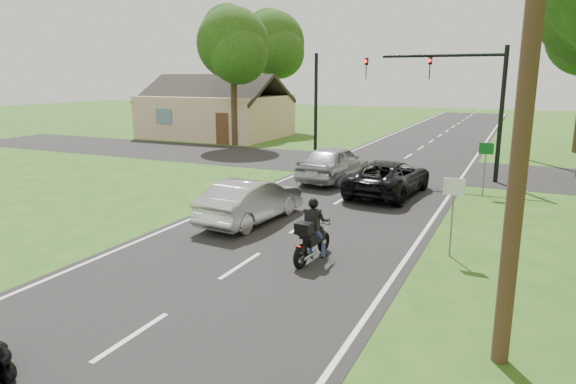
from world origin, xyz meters
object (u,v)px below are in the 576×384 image
Objects in this scene: utility_pole_near at (530,50)px; sign_green at (486,156)px; silver_sedan at (251,200)px; sign_white at (453,198)px; silver_suv at (334,163)px; utility_pole_far at (531,69)px; dark_suv at (389,177)px; traffic_signal at (459,89)px; motorcycle_rider at (312,236)px.

utility_pole_near is 13.50m from sign_green.
sign_white is at bearing 178.94° from silver_sedan.
utility_pole_far is at bearing -120.64° from silver_suv.
silver_suv reaches higher than dark_suv.
sign_white is 8.00m from sign_green.
sign_green is at bearing -127.00° from silver_sedan.
utility_pole_near is 4.71× the size of sign_green.
utility_pole_far is at bearing 83.27° from sign_green.
utility_pole_far is (2.86, 8.00, 0.95)m from traffic_signal.
sign_white is (-1.50, 4.98, -3.49)m from utility_pole_near.
traffic_signal is 3.00× the size of sign_green.
sign_green is at bearing -96.73° from utility_pole_far.
utility_pole_near reaches higher than sign_white.
utility_pole_far is 19.39m from sign_white.
utility_pole_near is at bearing 125.36° from silver_suv.
sign_white is at bearing 106.76° from utility_pole_near.
silver_suv reaches higher than silver_sedan.
silver_sedan is at bearing 93.73° from silver_suv.
sign_green is (6.60, 7.31, 0.87)m from silver_sedan.
motorcycle_rider is at bearing 146.49° from utility_pole_near.
utility_pole_near is (7.90, -5.67, 4.36)m from silver_sedan.
motorcycle_rider is 10.51m from silver_suv.
motorcycle_rider is 21.85m from utility_pole_far.
silver_suv is at bearing 111.28° from motorcycle_rider.
dark_suv is 2.37× the size of sign_green.
utility_pole_far reaches higher than sign_green.
motorcycle_rider is 4.07m from silver_sedan.
silver_suv is 0.48× the size of utility_pole_near.
silver_suv reaches higher than motorcycle_rider.
traffic_signal is 16.28m from utility_pole_near.
silver_suv is at bearing 178.07° from sign_green.
silver_sedan is 0.43× the size of utility_pole_near.
sign_green is (-1.30, 12.98, -3.49)m from utility_pole_near.
utility_pole_far is 4.71× the size of sign_white.
utility_pole_near is at bearing -79.86° from traffic_signal.
sign_white is 1.00× the size of sign_green.
dark_suv is at bearing 95.05° from motorcycle_rider.
silver_suv is 10.34m from sign_white.
utility_pole_near reaches higher than motorcycle_rider.
sign_white is (1.36, -11.02, -2.54)m from traffic_signal.
motorcycle_rider is 3.83m from sign_white.
silver_suv is (-3.02, 10.07, 0.18)m from motorcycle_rider.
silver_suv is 6.52m from traffic_signal.
motorcycle_rider is 8.34m from dark_suv.
silver_suv is at bearing -86.17° from silver_sedan.
silver_suv is 0.76× the size of traffic_signal.
traffic_signal is (4.88, 2.80, 3.30)m from silver_suv.
silver_suv is at bearing 120.39° from utility_pole_near.
silver_sedan is at bearing -116.01° from traffic_signal.
silver_sedan is (-3.12, -5.80, 0.01)m from dark_suv.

